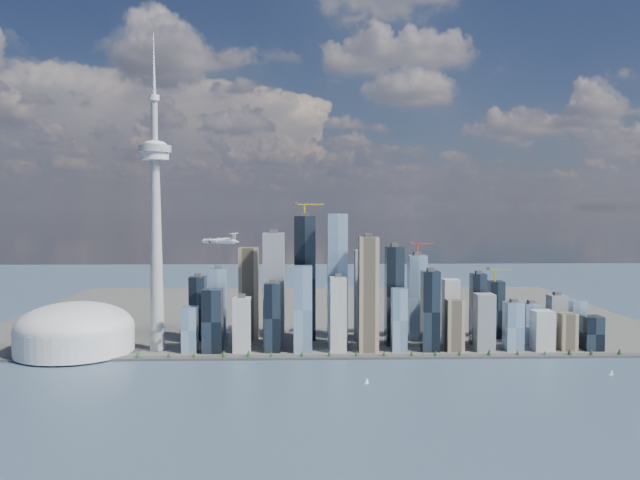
{
  "coord_description": "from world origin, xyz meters",
  "views": [
    {
      "loc": [
        -42.15,
        -784.12,
        253.89
      ],
      "look_at": [
        -14.58,
        260.0,
        199.15
      ],
      "focal_mm": 35.0,
      "sensor_mm": 36.0,
      "label": 1
    }
  ],
  "objects_px": {
    "dome_stadium": "(75,331)",
    "sailboat_west": "(367,382)",
    "sailboat_east": "(611,373)",
    "needle_tower": "(156,218)",
    "airplane": "(220,241)"
  },
  "relations": [
    {
      "from": "needle_tower",
      "to": "sailboat_west",
      "type": "relative_size",
      "value": 57.52
    },
    {
      "from": "needle_tower",
      "to": "sailboat_west",
      "type": "bearing_deg",
      "value": -31.21
    },
    {
      "from": "dome_stadium",
      "to": "sailboat_east",
      "type": "relative_size",
      "value": 19.94
    },
    {
      "from": "needle_tower",
      "to": "sailboat_west",
      "type": "distance_m",
      "value": 469.34
    },
    {
      "from": "airplane",
      "to": "sailboat_west",
      "type": "height_order",
      "value": "airplane"
    },
    {
      "from": "dome_stadium",
      "to": "sailboat_west",
      "type": "bearing_deg",
      "value": -22.38
    },
    {
      "from": "airplane",
      "to": "dome_stadium",
      "type": "bearing_deg",
      "value": -174.64
    },
    {
      "from": "needle_tower",
      "to": "airplane",
      "type": "xyz_separation_m",
      "value": [
        124.53,
        -103.67,
        -34.94
      ]
    },
    {
      "from": "sailboat_east",
      "to": "dome_stadium",
      "type": "bearing_deg",
      "value": 173.35
    },
    {
      "from": "needle_tower",
      "to": "airplane",
      "type": "relative_size",
      "value": 8.31
    },
    {
      "from": "sailboat_east",
      "to": "needle_tower",
      "type": "bearing_deg",
      "value": 170.57
    },
    {
      "from": "sailboat_west",
      "to": "sailboat_east",
      "type": "height_order",
      "value": "sailboat_east"
    },
    {
      "from": "airplane",
      "to": "needle_tower",
      "type": "bearing_deg",
      "value": 165.08
    },
    {
      "from": "dome_stadium",
      "to": "sailboat_west",
      "type": "distance_m",
      "value": 529.62
    },
    {
      "from": "needle_tower",
      "to": "sailboat_east",
      "type": "height_order",
      "value": "needle_tower"
    }
  ]
}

